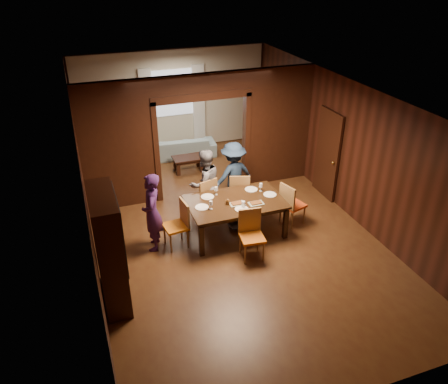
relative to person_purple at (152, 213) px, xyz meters
name	(u,v)px	position (x,y,z in m)	size (l,w,h in m)	color
floor	(226,225)	(1.60, 0.28, -0.80)	(9.00, 9.00, 0.00)	#4C2715
ceiling	(226,93)	(1.60, 0.28, 2.10)	(5.50, 9.00, 0.02)	silver
room_walls	(199,130)	(1.60, 2.17, 0.70)	(5.52, 9.01, 2.90)	black
person_purple	(152,213)	(0.00, 0.00, 0.00)	(0.58, 0.38, 1.60)	#3B1A4E
person_grey	(205,183)	(1.33, 0.85, -0.02)	(0.76, 0.59, 1.56)	slate
person_navy	(233,175)	(2.05, 1.02, -0.02)	(1.00, 0.58, 1.56)	#1C2E47
sofa	(182,147)	(1.65, 4.13, -0.52)	(1.92, 0.75, 0.56)	#93B5C1
serving_bowl	(237,195)	(1.78, 0.09, 0.00)	(0.36, 0.36, 0.09)	black
dining_table	(235,217)	(1.69, -0.06, -0.42)	(1.95, 1.21, 0.76)	black
coffee_table	(188,164)	(1.56, 3.13, -0.60)	(0.80, 0.50, 0.40)	black
chair_left	(176,225)	(0.42, -0.10, -0.32)	(0.44, 0.44, 0.97)	orange
chair_right	(293,203)	(2.99, -0.12, -0.32)	(0.44, 0.44, 0.97)	#E44715
chair_far_l	(204,197)	(1.27, 0.79, -0.32)	(0.44, 0.44, 0.97)	#EE5616
chair_far_r	(239,192)	(2.09, 0.75, -0.32)	(0.44, 0.44, 0.97)	red
chair_near	(252,236)	(1.69, -0.96, -0.32)	(0.44, 0.44, 0.97)	orange
hutch	(109,250)	(-0.93, -1.22, 0.20)	(0.40, 1.20, 2.00)	black
door_right	(327,154)	(4.30, 0.78, 0.25)	(0.06, 0.90, 2.10)	black
window_far	(172,93)	(1.60, 4.72, 0.90)	(1.20, 0.03, 1.30)	silver
curtain_left	(148,112)	(0.85, 4.68, 0.45)	(0.35, 0.06, 2.40)	white
curtain_right	(199,106)	(2.35, 4.68, 0.45)	(0.35, 0.06, 2.40)	white
plate_left	(202,207)	(0.98, -0.07, -0.03)	(0.27, 0.27, 0.01)	silver
plate_far_l	(208,197)	(1.21, 0.29, -0.03)	(0.27, 0.27, 0.01)	white
plate_far_r	(251,189)	(2.18, 0.28, -0.03)	(0.27, 0.27, 0.01)	silver
plate_right	(270,194)	(2.46, -0.05, -0.03)	(0.27, 0.27, 0.01)	silver
plate_near	(242,209)	(1.69, -0.40, -0.03)	(0.27, 0.27, 0.01)	white
platter_a	(237,203)	(1.67, -0.19, -0.02)	(0.30, 0.20, 0.04)	gray
platter_b	(256,203)	(2.04, -0.30, -0.02)	(0.30, 0.20, 0.04)	gray
wineglass_left	(211,205)	(1.13, -0.19, 0.05)	(0.08, 0.08, 0.18)	silver
wineglass_far	(216,191)	(1.41, 0.33, 0.05)	(0.08, 0.08, 0.18)	silver
wineglass_right	(261,187)	(2.34, 0.16, 0.05)	(0.08, 0.08, 0.18)	silver
tumbler	(243,204)	(1.74, -0.35, 0.03)	(0.07, 0.07, 0.14)	white
condiment_jar	(228,202)	(1.50, -0.12, 0.01)	(0.08, 0.08, 0.11)	#4E2E12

